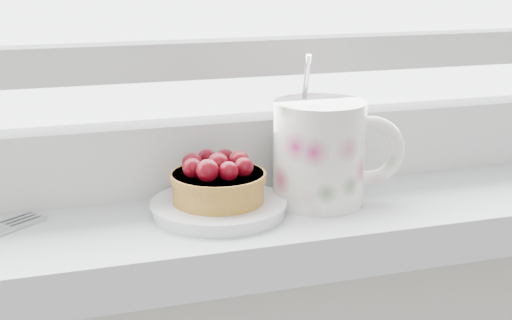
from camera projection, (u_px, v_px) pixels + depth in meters
name	position (u px, v px, depth m)	size (l,w,h in m)	color
saucer	(219.00, 207.00, 0.65)	(0.12, 0.12, 0.01)	silver
raspberry_tart	(218.00, 181.00, 0.64)	(0.09, 0.09, 0.05)	#986421
floral_mug	(323.00, 150.00, 0.67)	(0.13, 0.11, 0.14)	silver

